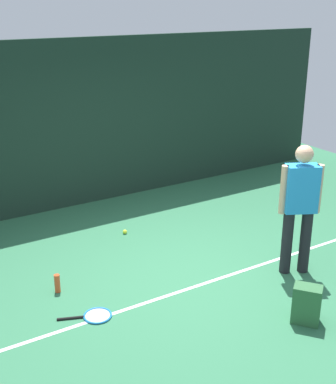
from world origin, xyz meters
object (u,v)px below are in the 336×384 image
(tennis_player, at_px, (300,202))
(tennis_racket, at_px, (95,316))
(tennis_ball_near_player, at_px, (125,232))
(water_bottle, at_px, (57,283))
(backpack, at_px, (307,304))

(tennis_player, relative_size, tennis_racket, 2.68)
(tennis_ball_near_player, relative_size, water_bottle, 0.28)
(tennis_ball_near_player, bearing_deg, tennis_racket, -125.88)
(tennis_player, bearing_deg, water_bottle, 4.91)
(tennis_player, bearing_deg, tennis_ball_near_player, -31.31)
(tennis_player, distance_m, tennis_ball_near_player, 2.73)
(backpack, xyz_separation_m, water_bottle, (-2.11, 2.01, -0.09))
(tennis_player, relative_size, water_bottle, 7.34)
(tennis_player, distance_m, backpack, 1.35)
(backpack, distance_m, water_bottle, 2.92)
(water_bottle, bearing_deg, backpack, -43.52)
(backpack, bearing_deg, tennis_player, -75.97)
(tennis_player, xyz_separation_m, water_bottle, (-2.80, 1.12, -0.85))
(tennis_racket, bearing_deg, water_bottle, 124.52)
(tennis_racket, distance_m, tennis_ball_near_player, 2.19)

